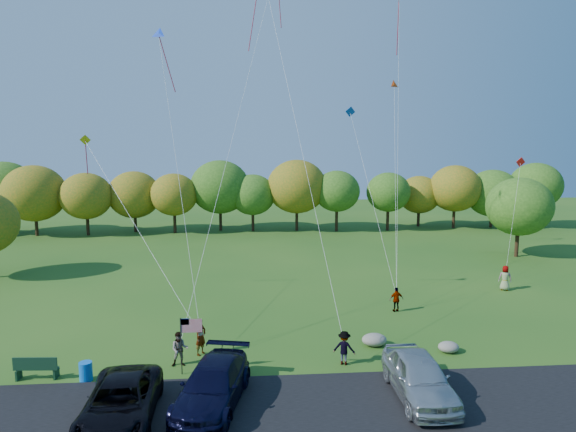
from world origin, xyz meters
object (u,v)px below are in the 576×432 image
object	(u,v)px
flyer_e	(505,278)
trash_barrel	(86,371)
flyer_c	(344,348)
flyer_a	(201,337)
minivan_silver	(419,377)
flyer_d	(396,299)
flyer_b	(180,349)
minivan_dark	(120,403)
park_bench	(36,368)
minivan_navy	(213,385)

from	to	relation	value
flyer_e	trash_barrel	distance (m)	28.78
flyer_c	flyer_e	xyz separation A→B (m)	(14.04, 11.43, 0.08)
flyer_a	flyer_c	size ratio (longest dim) A/B	1.13
flyer_c	minivan_silver	bearing A→B (deg)	146.15
flyer_a	flyer_d	bearing A→B (deg)	-28.93
flyer_b	flyer_e	bearing A→B (deg)	23.20
trash_barrel	minivan_dark	bearing A→B (deg)	-57.19
park_bench	trash_barrel	size ratio (longest dim) A/B	2.29
flyer_a	flyer_d	size ratio (longest dim) A/B	1.19
minivan_dark	flyer_e	xyz separation A→B (m)	(23.61, 16.00, 0.05)
minivan_dark	flyer_c	bearing A→B (deg)	23.55
minivan_navy	park_bench	bearing A→B (deg)	171.78
minivan_dark	flyer_d	bearing A→B (deg)	37.91
minivan_silver	flyer_c	world-z (taller)	minivan_silver
flyer_a	flyer_e	bearing A→B (deg)	-29.95
minivan_silver	park_bench	size ratio (longest dim) A/B	2.69
flyer_a	flyer_b	distance (m)	1.57
flyer_a	flyer_d	xyz separation A→B (m)	(11.86, 5.71, -0.15)
minivan_dark	flyer_a	size ratio (longest dim) A/B	3.04
flyer_b	flyer_c	bearing A→B (deg)	-6.52
flyer_c	flyer_e	world-z (taller)	flyer_e
park_bench	flyer_d	bearing A→B (deg)	26.46
minivan_silver	flyer_d	size ratio (longest dim) A/B	3.40
minivan_dark	minivan_navy	size ratio (longest dim) A/B	1.00
minivan_dark	trash_barrel	size ratio (longest dim) A/B	6.59
flyer_d	trash_barrel	size ratio (longest dim) A/B	1.81
flyer_a	flyer_e	distance (m)	23.23
minivan_navy	flyer_d	bearing A→B (deg)	57.01
flyer_e	trash_barrel	world-z (taller)	flyer_e
minivan_silver	flyer_b	world-z (taller)	minivan_silver
flyer_a	trash_barrel	world-z (taller)	flyer_a
minivan_dark	flyer_d	xyz separation A→B (m)	(14.36, 12.01, -0.07)
minivan_dark	park_bench	distance (m)	6.23
trash_barrel	flyer_a	bearing A→B (deg)	26.80
flyer_d	flyer_a	bearing A→B (deg)	18.95
minivan_silver	flyer_e	distance (m)	18.93
minivan_silver	trash_barrel	bearing A→B (deg)	168.83
minivan_silver	flyer_c	size ratio (longest dim) A/B	3.23
flyer_c	minivan_navy	bearing A→B (deg)	50.96
flyer_a	flyer_e	world-z (taller)	flyer_a
minivan_silver	park_bench	world-z (taller)	minivan_silver
flyer_b	flyer_c	xyz separation A→B (m)	(7.95, -0.44, -0.02)
flyer_c	park_bench	bearing A→B (deg)	23.21
minivan_navy	minivan_dark	bearing A→B (deg)	-150.93
flyer_d	minivan_silver	bearing A→B (deg)	71.53
flyer_c	park_bench	distance (m)	14.30
flyer_c	flyer_e	bearing A→B (deg)	-119.72
flyer_c	park_bench	world-z (taller)	flyer_c
flyer_e	minivan_silver	bearing A→B (deg)	75.70
minivan_navy	flyer_e	bearing A→B (deg)	48.46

